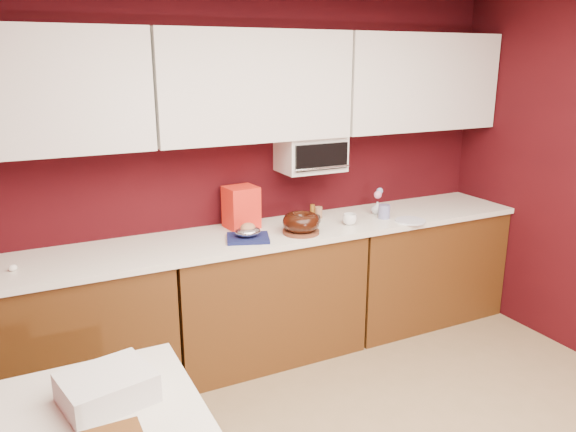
% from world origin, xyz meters
% --- Properties ---
extents(wall_back, '(4.00, 0.02, 2.50)m').
position_xyz_m(wall_back, '(0.00, 2.25, 1.25)').
color(wall_back, '#38070B').
rests_on(wall_back, floor).
extents(base_cabinet_left, '(1.31, 0.58, 0.86)m').
position_xyz_m(base_cabinet_left, '(-1.33, 1.94, 0.43)').
color(base_cabinet_left, '#542F10').
rests_on(base_cabinet_left, floor).
extents(base_cabinet_center, '(1.31, 0.58, 0.86)m').
position_xyz_m(base_cabinet_center, '(0.00, 1.94, 0.43)').
color(base_cabinet_center, '#542F10').
rests_on(base_cabinet_center, floor).
extents(base_cabinet_right, '(1.31, 0.58, 0.86)m').
position_xyz_m(base_cabinet_right, '(1.33, 1.94, 0.43)').
color(base_cabinet_right, '#542F10').
rests_on(base_cabinet_right, floor).
extents(countertop, '(4.00, 0.62, 0.04)m').
position_xyz_m(countertop, '(0.00, 1.94, 0.88)').
color(countertop, white).
rests_on(countertop, base_cabinet_center).
extents(upper_cabinet_left, '(1.31, 0.33, 0.70)m').
position_xyz_m(upper_cabinet_left, '(-1.33, 2.08, 1.85)').
color(upper_cabinet_left, white).
rests_on(upper_cabinet_left, wall_back).
extents(upper_cabinet_center, '(1.31, 0.33, 0.70)m').
position_xyz_m(upper_cabinet_center, '(0.00, 2.08, 1.85)').
color(upper_cabinet_center, white).
rests_on(upper_cabinet_center, wall_back).
extents(upper_cabinet_right, '(1.31, 0.33, 0.70)m').
position_xyz_m(upper_cabinet_right, '(1.33, 2.08, 1.85)').
color(upper_cabinet_right, white).
rests_on(upper_cabinet_right, wall_back).
extents(toaster_oven, '(0.45, 0.30, 0.25)m').
position_xyz_m(toaster_oven, '(0.45, 2.10, 1.38)').
color(toaster_oven, white).
rests_on(toaster_oven, upper_cabinet_center).
extents(toaster_oven_door, '(0.40, 0.02, 0.18)m').
position_xyz_m(toaster_oven_door, '(0.45, 1.94, 1.38)').
color(toaster_oven_door, black).
rests_on(toaster_oven_door, toaster_oven).
extents(toaster_oven_handle, '(0.42, 0.02, 0.02)m').
position_xyz_m(toaster_oven_handle, '(0.45, 1.93, 1.30)').
color(toaster_oven_handle, silver).
rests_on(toaster_oven_handle, toaster_oven).
extents(cake_base, '(0.27, 0.27, 0.02)m').
position_xyz_m(cake_base, '(0.22, 1.80, 0.91)').
color(cake_base, brown).
rests_on(cake_base, countertop).
extents(bundt_cake, '(0.31, 0.31, 0.10)m').
position_xyz_m(bundt_cake, '(0.22, 1.80, 0.98)').
color(bundt_cake, black).
rests_on(bundt_cake, cake_base).
extents(navy_towel, '(0.33, 0.30, 0.02)m').
position_xyz_m(navy_towel, '(-0.15, 1.83, 0.91)').
color(navy_towel, '#13194A').
rests_on(navy_towel, countertop).
extents(foil_ham_nest, '(0.19, 0.17, 0.06)m').
position_xyz_m(foil_ham_nest, '(-0.15, 1.83, 0.96)').
color(foil_ham_nest, silver).
rests_on(foil_ham_nest, navy_towel).
extents(roasted_ham, '(0.12, 0.10, 0.06)m').
position_xyz_m(roasted_ham, '(-0.15, 1.83, 0.98)').
color(roasted_ham, '#B97B55').
rests_on(roasted_ham, foil_ham_nest).
extents(pandoro_box, '(0.23, 0.21, 0.29)m').
position_xyz_m(pandoro_box, '(-0.08, 2.11, 1.04)').
color(pandoro_box, red).
rests_on(pandoro_box, countertop).
extents(dark_pan, '(0.28, 0.28, 0.04)m').
position_xyz_m(dark_pan, '(0.38, 2.04, 0.92)').
color(dark_pan, black).
rests_on(dark_pan, countertop).
extents(coffee_mug, '(0.11, 0.11, 0.09)m').
position_xyz_m(coffee_mug, '(0.61, 1.83, 0.95)').
color(coffee_mug, white).
rests_on(coffee_mug, countertop).
extents(blue_jar, '(0.10, 0.10, 0.10)m').
position_xyz_m(blue_jar, '(0.93, 1.86, 0.95)').
color(blue_jar, navy).
rests_on(blue_jar, countertop).
extents(flower_vase, '(0.08, 0.08, 0.11)m').
position_xyz_m(flower_vase, '(0.95, 1.97, 0.95)').
color(flower_vase, silver).
rests_on(flower_vase, countertop).
extents(flower_pink, '(0.06, 0.06, 0.06)m').
position_xyz_m(flower_pink, '(0.95, 1.97, 1.05)').
color(flower_pink, pink).
rests_on(flower_pink, flower_vase).
extents(flower_blue, '(0.05, 0.05, 0.05)m').
position_xyz_m(flower_blue, '(0.98, 1.99, 1.07)').
color(flower_blue, '#8097CD').
rests_on(flower_blue, flower_vase).
extents(china_plate, '(0.22, 0.22, 0.01)m').
position_xyz_m(china_plate, '(1.05, 1.70, 0.91)').
color(china_plate, white).
rests_on(china_plate, countertop).
extents(amber_bottle, '(0.04, 0.04, 0.10)m').
position_xyz_m(amber_bottle, '(0.47, 2.10, 0.95)').
color(amber_bottle, brown).
rests_on(amber_bottle, countertop).
extents(paper_cup, '(0.07, 0.07, 0.08)m').
position_xyz_m(paper_cup, '(0.50, 2.08, 0.94)').
color(paper_cup, '#9B6846').
rests_on(paper_cup, countertop).
extents(egg_right, '(0.06, 0.05, 0.04)m').
position_xyz_m(egg_right, '(-1.52, 1.90, 0.92)').
color(egg_right, white).
rests_on(egg_right, countertop).
extents(newspaper_stack, '(0.38, 0.33, 0.12)m').
position_xyz_m(newspaper_stack, '(-1.23, 0.65, 0.81)').
color(newspaper_stack, silver).
rests_on(newspaper_stack, dining_table).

